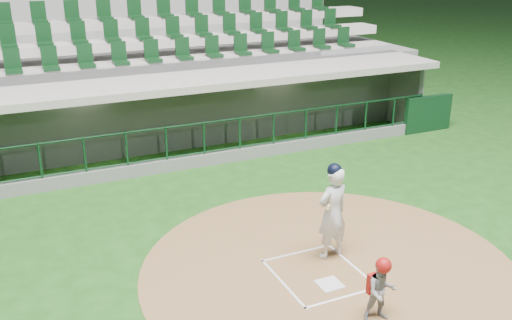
{
  "coord_description": "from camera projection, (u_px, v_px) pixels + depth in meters",
  "views": [
    {
      "loc": [
        -4.91,
        -8.22,
        5.75
      ],
      "look_at": [
        0.04,
        2.6,
        1.3
      ],
      "focal_mm": 40.0,
      "sensor_mm": 36.0,
      "label": 1
    }
  ],
  "objects": [
    {
      "name": "ground",
      "position": [
        310.0,
        267.0,
        10.93
      ],
      "size": [
        120.0,
        120.0,
        0.0
      ],
      "primitive_type": "plane",
      "color": "#184614",
      "rests_on": "ground"
    },
    {
      "name": "dugout_structure",
      "position": [
        188.0,
        115.0,
        17.33
      ],
      "size": [
        16.4,
        3.7,
        3.0
      ],
      "color": "slate",
      "rests_on": "ground"
    },
    {
      "name": "seating_deck",
      "position": [
        155.0,
        80.0,
        19.72
      ],
      "size": [
        17.0,
        6.72,
        5.15
      ],
      "color": "slate",
      "rests_on": "ground"
    },
    {
      "name": "home_plate",
      "position": [
        329.0,
        284.0,
        10.33
      ],
      "size": [
        0.43,
        0.43,
        0.02
      ],
      "primitive_type": "cube",
      "color": "silver",
      "rests_on": "dirt_circle"
    },
    {
      "name": "batter",
      "position": [
        332.0,
        211.0,
        10.96
      ],
      "size": [
        0.91,
        0.92,
        1.96
      ],
      "color": "silver",
      "rests_on": "dirt_circle"
    },
    {
      "name": "dirt_circle",
      "position": [
        329.0,
        268.0,
        10.88
      ],
      "size": [
        7.2,
        7.2,
        0.01
      ],
      "primitive_type": "cylinder",
      "color": "brown",
      "rests_on": "ground"
    },
    {
      "name": "catcher",
      "position": [
        381.0,
        289.0,
        9.19
      ],
      "size": [
        0.61,
        0.53,
        1.14
      ],
      "color": "gray",
      "rests_on": "dirt_circle"
    },
    {
      "name": "batter_box_chalk",
      "position": [
        318.0,
        274.0,
        10.67
      ],
      "size": [
        1.55,
        1.8,
        0.01
      ],
      "color": "silver",
      "rests_on": "ground"
    }
  ]
}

